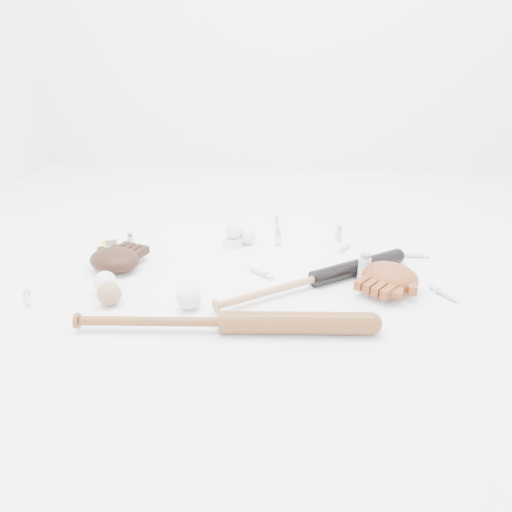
# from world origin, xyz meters

# --- Properties ---
(bat_dark) EXTENTS (0.71, 0.52, 0.06)m
(bat_dark) POSITION_xyz_m (0.26, -0.10, 0.03)
(bat_dark) COLOR black
(bat_dark) RESTS_ON ground
(bat_wood) EXTENTS (0.94, 0.14, 0.07)m
(bat_wood) POSITION_xyz_m (-0.02, -0.42, 0.03)
(bat_wood) COLOR brown
(bat_wood) RESTS_ON ground
(glove_dark) EXTENTS (0.30, 0.30, 0.08)m
(glove_dark) POSITION_xyz_m (-0.49, -0.04, 0.04)
(glove_dark) COLOR black
(glove_dark) RESTS_ON ground
(glove_tan) EXTENTS (0.33, 0.33, 0.09)m
(glove_tan) POSITION_xyz_m (0.52, -0.08, 0.04)
(glove_tan) COLOR brown
(glove_tan) RESTS_ON ground
(trading_card) EXTENTS (0.11, 0.12, 0.01)m
(trading_card) POSITION_xyz_m (-0.60, 0.19, 0.00)
(trading_card) COLOR yellow
(trading_card) RESTS_ON ground
(pedestal) EXTENTS (0.08, 0.08, 0.03)m
(pedestal) POSITION_xyz_m (-0.08, 0.23, 0.02)
(pedestal) COLOR white
(pedestal) RESTS_ON ground
(baseball_on_pedestal) EXTENTS (0.07, 0.07, 0.07)m
(baseball_on_pedestal) POSITION_xyz_m (-0.08, 0.23, 0.07)
(baseball_on_pedestal) COLOR white
(baseball_on_pedestal) RESTS_ON pedestal
(baseball_left) EXTENTS (0.08, 0.08, 0.08)m
(baseball_left) POSITION_xyz_m (-0.46, -0.22, 0.04)
(baseball_left) COLOR white
(baseball_left) RESTS_ON ground
(baseball_upper) EXTENTS (0.07, 0.07, 0.07)m
(baseball_upper) POSITION_xyz_m (-0.02, 0.26, 0.03)
(baseball_upper) COLOR white
(baseball_upper) RESTS_ON ground
(baseball_mid) EXTENTS (0.08, 0.08, 0.08)m
(baseball_mid) POSITION_xyz_m (-0.15, -0.30, 0.04)
(baseball_mid) COLOR white
(baseball_mid) RESTS_ON ground
(baseball_aged) EXTENTS (0.08, 0.08, 0.08)m
(baseball_aged) POSITION_xyz_m (-0.42, -0.30, 0.04)
(baseball_aged) COLOR #957248
(baseball_aged) RESTS_ON ground
(syringe_0) EXTENTS (0.10, 0.14, 0.02)m
(syringe_0) POSITION_xyz_m (-0.70, -0.30, 0.01)
(syringe_0) COLOR #ADBCC6
(syringe_0) RESTS_ON ground
(syringe_1) EXTENTS (0.14, 0.13, 0.02)m
(syringe_1) POSITION_xyz_m (0.05, -0.03, 0.01)
(syringe_1) COLOR #ADBCC6
(syringe_1) RESTS_ON ground
(syringe_2) EXTENTS (0.09, 0.13, 0.02)m
(syringe_2) POSITION_xyz_m (0.39, 0.24, 0.01)
(syringe_2) COLOR #ADBCC6
(syringe_2) RESTS_ON ground
(syringe_3) EXTENTS (0.11, 0.14, 0.02)m
(syringe_3) POSITION_xyz_m (0.70, -0.14, 0.01)
(syringe_3) COLOR #ADBCC6
(syringe_3) RESTS_ON ground
(syringe_4) EXTENTS (0.16, 0.03, 0.02)m
(syringe_4) POSITION_xyz_m (0.65, 0.18, 0.01)
(syringe_4) COLOR #ADBCC6
(syringe_4) RESTS_ON ground
(vial_0) EXTENTS (0.02, 0.02, 0.06)m
(vial_0) POSITION_xyz_m (0.09, 0.45, 0.03)
(vial_0) COLOR silver
(vial_0) RESTS_ON ground
(vial_1) EXTENTS (0.03, 0.03, 0.07)m
(vial_1) POSITION_xyz_m (0.36, 0.31, 0.04)
(vial_1) COLOR silver
(vial_1) RESTS_ON ground
(vial_2) EXTENTS (0.03, 0.03, 0.07)m
(vial_2) POSITION_xyz_m (0.11, 0.26, 0.03)
(vial_2) COLOR silver
(vial_2) RESTS_ON ground
(vial_3) EXTENTS (0.04, 0.04, 0.11)m
(vial_3) POSITION_xyz_m (0.43, -0.04, 0.05)
(vial_3) COLOR silver
(vial_3) RESTS_ON ground
(vial_4) EXTENTS (0.03, 0.03, 0.08)m
(vial_4) POSITION_xyz_m (-0.49, 0.14, 0.04)
(vial_4) COLOR silver
(vial_4) RESTS_ON ground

